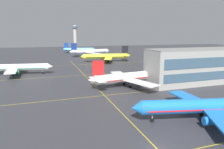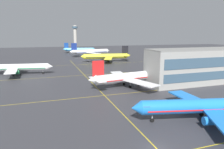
# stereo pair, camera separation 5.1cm
# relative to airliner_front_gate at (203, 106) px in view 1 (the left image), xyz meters

# --- Properties ---
(ground_plane) EXTENTS (600.00, 600.00, 0.00)m
(ground_plane) POSITION_rel_airliner_front_gate_xyz_m (-15.94, -7.33, -3.47)
(ground_plane) COLOR #333338
(airliner_front_gate) EXTENTS (32.44, 27.58, 10.17)m
(airliner_front_gate) POSITION_rel_airliner_front_gate_xyz_m (0.00, 0.00, 0.00)
(airliner_front_gate) COLOR blue
(airliner_front_gate) RESTS_ON ground
(airliner_second_row) EXTENTS (34.13, 29.19, 10.61)m
(airliner_second_row) POSITION_rel_airliner_front_gate_xyz_m (-3.36, 33.78, 0.15)
(airliner_second_row) COLOR white
(airliner_second_row) RESTS_ON ground
(airliner_third_row) EXTENTS (33.61, 28.67, 10.46)m
(airliner_third_row) POSITION_rel_airliner_front_gate_xyz_m (-46.97, 71.92, 0.10)
(airliner_third_row) COLOR white
(airliner_third_row) RESTS_ON ground
(airliner_far_left_stand) EXTENTS (36.43, 31.07, 11.34)m
(airliner_far_left_stand) POSITION_rel_airliner_front_gate_xyz_m (8.23, 103.73, 0.40)
(airliner_far_left_stand) COLOR yellow
(airliner_far_left_stand) RESTS_ON ground
(airliner_far_right_stand) EXTENTS (38.67, 33.01, 12.03)m
(airliner_far_right_stand) POSITION_rel_airliner_front_gate_xyz_m (5.03, 143.34, 0.64)
(airliner_far_right_stand) COLOR white
(airliner_far_right_stand) RESTS_ON ground
(airliner_distant_taxiway) EXTENTS (34.25, 29.09, 10.71)m
(airliner_distant_taxiway) POSITION_rel_airliner_front_gate_xyz_m (0.73, 178.42, 0.18)
(airliner_distant_taxiway) COLOR #5BB7E5
(airliner_distant_taxiway) RESTS_ON ground
(taxiway_markings) EXTENTS (167.66, 153.01, 0.01)m
(taxiway_markings) POSITION_rel_airliner_front_gate_xyz_m (-15.94, 42.83, -3.47)
(taxiway_markings) COLOR yellow
(taxiway_markings) RESTS_ON ground
(control_tower) EXTENTS (8.82, 8.82, 33.39)m
(control_tower) POSITION_rel_airliner_front_gate_xyz_m (12.66, 287.19, 16.13)
(control_tower) COLOR #ADA89E
(control_tower) RESTS_ON ground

